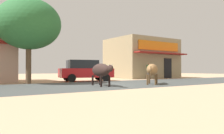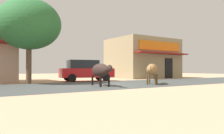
{
  "view_description": "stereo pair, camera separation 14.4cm",
  "coord_description": "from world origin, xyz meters",
  "px_view_note": "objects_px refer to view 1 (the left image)",
  "views": [
    {
      "loc": [
        -7.15,
        -11.36,
        0.9
      ],
      "look_at": [
        0.91,
        0.62,
        1.08
      ],
      "focal_mm": 35.56,
      "sensor_mm": 36.0,
      "label": 1
    },
    {
      "loc": [
        -7.03,
        -11.44,
        0.9
      ],
      "look_at": [
        0.91,
        0.62,
        1.08
      ],
      "focal_mm": 35.56,
      "sensor_mm": 36.0,
      "label": 2
    }
  ],
  "objects_px": {
    "cow_far_dark": "(152,70)",
    "roadside_tree": "(29,24)",
    "pedestrian_by_shop": "(149,70)",
    "parked_hatchback_car": "(85,70)",
    "cow_near_brown": "(101,70)"
  },
  "relations": [
    {
      "from": "cow_far_dark",
      "to": "roadside_tree",
      "type": "bearing_deg",
      "value": 143.27
    },
    {
      "from": "roadside_tree",
      "to": "pedestrian_by_shop",
      "type": "xyz_separation_m",
      "value": [
        11.05,
        0.65,
        -2.9
      ]
    },
    {
      "from": "roadside_tree",
      "to": "pedestrian_by_shop",
      "type": "bearing_deg",
      "value": 3.37
    },
    {
      "from": "parked_hatchback_car",
      "to": "cow_far_dark",
      "type": "height_order",
      "value": "parked_hatchback_car"
    },
    {
      "from": "cow_near_brown",
      "to": "roadside_tree",
      "type": "bearing_deg",
      "value": 124.36
    },
    {
      "from": "roadside_tree",
      "to": "cow_far_dark",
      "type": "distance_m",
      "value": 8.36
    },
    {
      "from": "cow_far_dark",
      "to": "pedestrian_by_shop",
      "type": "distance_m",
      "value": 7.15
    },
    {
      "from": "parked_hatchback_car",
      "to": "cow_near_brown",
      "type": "xyz_separation_m",
      "value": [
        -1.6,
        -5.1,
        0.03
      ]
    },
    {
      "from": "parked_hatchback_car",
      "to": "pedestrian_by_shop",
      "type": "height_order",
      "value": "parked_hatchback_car"
    },
    {
      "from": "pedestrian_by_shop",
      "to": "cow_far_dark",
      "type": "bearing_deg",
      "value": -131.78
    },
    {
      "from": "roadside_tree",
      "to": "parked_hatchback_car",
      "type": "distance_m",
      "value": 5.44
    },
    {
      "from": "roadside_tree",
      "to": "parked_hatchback_car",
      "type": "bearing_deg",
      "value": 11.49
    },
    {
      "from": "parked_hatchback_car",
      "to": "pedestrian_by_shop",
      "type": "xyz_separation_m",
      "value": [
        6.58,
        -0.26,
        0.07
      ]
    },
    {
      "from": "parked_hatchback_car",
      "to": "cow_far_dark",
      "type": "distance_m",
      "value": 5.88
    },
    {
      "from": "cow_near_brown",
      "to": "pedestrian_by_shop",
      "type": "relative_size",
      "value": 1.79
    }
  ]
}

